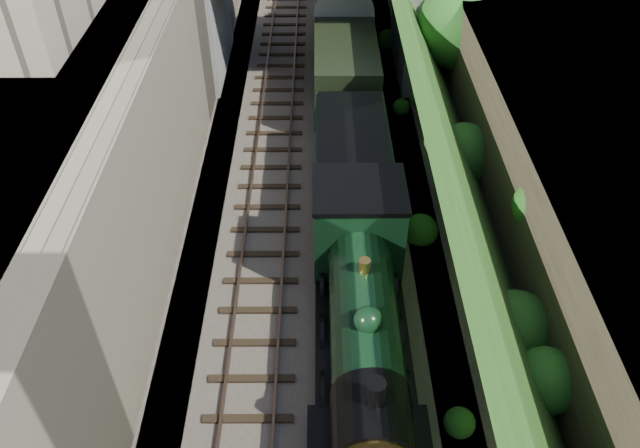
# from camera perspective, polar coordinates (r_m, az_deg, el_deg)

# --- Properties ---
(trackbed) EXTENTS (10.00, 90.00, 0.20)m
(trackbed) POSITION_cam_1_polar(r_m,az_deg,el_deg) (30.23, -0.09, 10.54)
(trackbed) COLOR #473F38
(trackbed) RESTS_ON ground
(retaining_wall) EXTENTS (1.00, 90.00, 7.00)m
(retaining_wall) POSITION_cam_1_polar(r_m,az_deg,el_deg) (29.17, -11.42, 16.08)
(retaining_wall) COLOR #756B56
(retaining_wall) RESTS_ON ground
(street_plateau_left) EXTENTS (6.00, 90.00, 7.00)m
(street_plateau_left) POSITION_cam_1_polar(r_m,az_deg,el_deg) (30.02, -18.24, 15.60)
(street_plateau_left) COLOR #262628
(street_plateau_left) RESTS_ON ground
(street_plateau_right) EXTENTS (8.00, 90.00, 6.25)m
(street_plateau_right) POSITION_cam_1_polar(r_m,az_deg,el_deg) (30.36, 18.80, 14.96)
(street_plateau_right) COLOR #262628
(street_plateau_right) RESTS_ON ground
(embankment_slope) EXTENTS (4.74, 90.00, 6.42)m
(embankment_slope) POSITION_cam_1_polar(r_m,az_deg,el_deg) (27.21, 10.62, 12.30)
(embankment_slope) COLOR #1E4714
(embankment_slope) RESTS_ON ground
(track_left) EXTENTS (2.50, 90.00, 0.20)m
(track_left) POSITION_cam_1_polar(r_m,az_deg,el_deg) (30.22, -3.96, 10.75)
(track_left) COLOR black
(track_left) RESTS_ON trackbed
(track_right) EXTENTS (2.50, 90.00, 0.20)m
(track_right) POSITION_cam_1_polar(r_m,az_deg,el_deg) (30.19, 2.23, 10.78)
(track_right) COLOR black
(track_right) RESTS_ON trackbed
(tree) EXTENTS (3.60, 3.80, 6.60)m
(tree) POSITION_cam_1_polar(r_m,az_deg,el_deg) (27.65, 12.83, 17.07)
(tree) COLOR black
(tree) RESTS_ON ground
(locomotive) EXTENTS (3.10, 10.22, 3.83)m
(locomotive) POSITION_cam_1_polar(r_m,az_deg,el_deg) (18.03, 3.89, -7.80)
(locomotive) COLOR black
(locomotive) RESTS_ON trackbed
(tender) EXTENTS (2.70, 6.00, 3.05)m
(tender) POSITION_cam_1_polar(r_m,az_deg,el_deg) (23.69, 2.87, 5.28)
(tender) COLOR black
(tender) RESTS_ON trackbed
(coach_front) EXTENTS (2.90, 18.00, 3.70)m
(coach_front) POSITION_cam_1_polar(r_m,az_deg,el_deg) (34.52, 1.97, 18.19)
(coach_front) COLOR black
(coach_front) RESTS_ON trackbed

